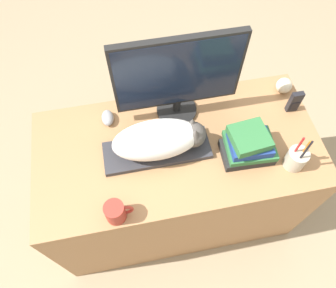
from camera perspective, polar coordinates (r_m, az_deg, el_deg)
name	(u,v)px	position (r m, az deg, el deg)	size (l,w,h in m)	color
ground_plane	(186,254)	(2.06, 3.11, -18.62)	(12.00, 12.00, 0.00)	#998466
desk	(176,181)	(1.80, 1.45, -6.44)	(1.29, 0.63, 0.75)	#9E7047
keyboard	(157,150)	(1.44, -1.93, -1.13)	(0.47, 0.16, 0.02)	#2D2D33
cat	(161,139)	(1.36, -1.20, 0.88)	(0.40, 0.18, 0.16)	white
monitor	(178,76)	(1.38, 1.74, 11.69)	(0.54, 0.19, 0.44)	black
computer_mouse	(108,118)	(1.55, -10.47, 4.51)	(0.06, 0.09, 0.04)	gray
coffee_mug	(116,212)	(1.30, -9.06, -11.60)	(0.11, 0.08, 0.10)	#9E2D23
pen_cup	(296,158)	(1.48, 21.43, -2.34)	(0.09, 0.09, 0.22)	#B2A893
baseball	(284,86)	(1.71, 19.55, 9.57)	(0.08, 0.08, 0.08)	beige
phone	(295,102)	(1.64, 21.18, 6.85)	(0.05, 0.03, 0.12)	black
book_stack	(249,145)	(1.43, 13.89, -0.25)	(0.23, 0.18, 0.15)	black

